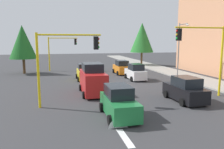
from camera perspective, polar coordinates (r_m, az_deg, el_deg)
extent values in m
plane|color=#353538|center=(23.59, 1.66, -3.00)|extent=(120.00, 120.00, 0.00)
cube|color=gray|center=(32.27, 17.53, -0.09)|extent=(80.00, 4.00, 0.15)
cube|color=silver|center=(11.49, 3.36, -15.91)|extent=(2.20, 0.36, 0.01)
cone|color=silver|center=(12.63, 1.60, -13.54)|extent=(0.01, 1.10, 1.10)
cylinder|color=yellow|center=(21.27, 26.20, 2.97)|extent=(0.18, 0.18, 5.98)
cylinder|color=yellow|center=(19.86, 21.66, 11.11)|extent=(0.12, 4.50, 0.12)
cube|color=black|center=(18.82, 16.77, 9.75)|extent=(0.36, 0.32, 0.96)
sphere|color=red|center=(18.74, 16.33, 10.69)|extent=(0.18, 0.18, 0.18)
sphere|color=yellow|center=(18.73, 16.29, 9.78)|extent=(0.18, 0.18, 0.18)
sphere|color=green|center=(18.73, 16.25, 8.86)|extent=(0.18, 0.18, 0.18)
cylinder|color=yellow|center=(36.37, -15.84, 5.03)|extent=(0.18, 0.18, 5.32)
cylinder|color=yellow|center=(36.29, -12.41, 9.11)|extent=(0.12, 4.50, 0.12)
cube|color=black|center=(36.38, -9.38, 8.28)|extent=(0.36, 0.32, 0.96)
sphere|color=red|center=(36.40, -9.10, 8.76)|extent=(0.18, 0.18, 0.18)
sphere|color=yellow|center=(36.40, -9.09, 8.29)|extent=(0.18, 0.18, 0.18)
sphere|color=green|center=(36.40, -9.08, 7.82)|extent=(0.18, 0.18, 0.18)
cylinder|color=yellow|center=(16.48, -18.41, 0.87)|extent=(0.18, 0.18, 5.34)
cylinder|color=yellow|center=(16.31, -10.82, 9.96)|extent=(0.12, 4.50, 0.12)
cube|color=black|center=(16.51, -4.14, 8.06)|extent=(0.36, 0.32, 0.96)
sphere|color=red|center=(16.54, -3.52, 9.11)|extent=(0.18, 0.18, 0.18)
sphere|color=yellow|center=(16.54, -3.51, 8.07)|extent=(0.18, 0.18, 0.18)
sphere|color=green|center=(16.54, -3.51, 7.03)|extent=(0.18, 0.18, 0.18)
cylinder|color=slate|center=(30.43, 16.68, 5.92)|extent=(0.14, 0.14, 7.00)
cylinder|color=slate|center=(29.69, 17.86, 12.19)|extent=(1.80, 0.10, 0.10)
ellipsoid|color=silver|center=(28.92, 18.79, 11.95)|extent=(0.56, 0.28, 0.20)
cylinder|color=brown|center=(43.32, 7.58, 4.14)|extent=(0.36, 0.36, 2.77)
cone|color=#28752D|center=(43.19, 7.69, 9.37)|extent=(4.43, 4.43, 5.54)
cylinder|color=brown|center=(34.82, -21.63, 2.18)|extent=(0.36, 0.36, 2.39)
cone|color=#1E6023|center=(34.64, -21.94, 7.75)|extent=(3.83, 3.83, 4.78)
cube|color=red|center=(20.14, -4.92, -1.90)|extent=(4.80, 1.90, 1.85)
cube|color=black|center=(20.18, -5.07, 1.87)|extent=(2.50, 1.67, 0.76)
cylinder|color=black|center=(19.05, -1.20, -4.92)|extent=(0.60, 0.20, 0.60)
cylinder|color=black|center=(18.74, -7.27, -5.22)|extent=(0.60, 0.20, 0.60)
cylinder|color=black|center=(21.90, -2.87, -3.13)|extent=(0.60, 0.20, 0.60)
cylinder|color=black|center=(21.62, -8.14, -3.36)|extent=(0.60, 0.20, 0.60)
cube|color=orange|center=(32.15, 2.45, 1.38)|extent=(3.84, 1.68, 1.05)
cube|color=black|center=(31.86, 2.55, 2.96)|extent=(2.00, 1.48, 0.76)
cylinder|color=black|center=(33.11, 0.38, 0.92)|extent=(0.60, 0.20, 0.60)
cylinder|color=black|center=(33.59, 3.36, 1.02)|extent=(0.60, 0.20, 0.60)
cylinder|color=black|center=(30.83, 1.44, 0.34)|extent=(0.60, 0.20, 0.60)
cylinder|color=black|center=(31.34, 4.63, 0.45)|extent=(0.60, 0.20, 0.60)
cube|color=white|center=(27.61, 6.00, 0.13)|extent=(3.85, 1.65, 1.05)
cube|color=black|center=(27.31, 6.16, 1.95)|extent=(2.00, 1.46, 0.76)
cylinder|color=black|center=(28.51, 3.50, -0.36)|extent=(0.60, 0.20, 0.60)
cylinder|color=black|center=(29.08, 6.85, -0.23)|extent=(0.60, 0.20, 0.60)
cylinder|color=black|center=(26.27, 5.03, -1.16)|extent=(0.60, 0.20, 0.60)
cylinder|color=black|center=(26.88, 8.62, -1.00)|extent=(0.60, 0.20, 0.60)
cube|color=#1E7238|center=(14.20, 1.82, -8.07)|extent=(4.13, 1.67, 1.05)
cube|color=black|center=(14.16, 1.62, -4.33)|extent=(2.15, 1.47, 0.76)
cylinder|color=black|center=(13.43, 7.05, -10.89)|extent=(0.60, 0.20, 0.60)
cylinder|color=black|center=(12.94, -0.56, -11.60)|extent=(0.60, 0.20, 0.60)
cylinder|color=black|center=(15.73, 3.75, -7.89)|extent=(0.60, 0.20, 0.60)
cylinder|color=black|center=(15.31, -2.74, -8.34)|extent=(0.60, 0.20, 0.60)
cube|color=yellow|center=(27.53, -6.90, 0.09)|extent=(3.66, 1.79, 1.05)
cube|color=black|center=(27.59, -6.98, 2.00)|extent=(1.90, 1.58, 0.76)
cylinder|color=black|center=(26.61, -4.55, -1.02)|extent=(0.60, 0.20, 0.60)
cylinder|color=black|center=(26.38, -8.66, -1.18)|extent=(0.60, 0.20, 0.60)
cylinder|color=black|center=(28.82, -5.26, -0.28)|extent=(0.60, 0.20, 0.60)
cylinder|color=black|center=(28.61, -9.05, -0.42)|extent=(0.60, 0.20, 0.60)
cube|color=black|center=(18.68, 18.05, -4.40)|extent=(4.17, 1.75, 1.05)
cube|color=black|center=(18.33, 18.52, -1.78)|extent=(2.17, 1.54, 0.76)
cylinder|color=black|center=(19.41, 13.63, -4.91)|extent=(0.60, 0.20, 0.60)
cylinder|color=black|center=(20.32, 18.35, -4.50)|extent=(0.60, 0.20, 0.60)
cylinder|color=black|center=(17.22, 17.57, -6.81)|extent=(0.60, 0.20, 0.60)
cylinder|color=black|center=(18.24, 22.65, -6.22)|extent=(0.60, 0.20, 0.60)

